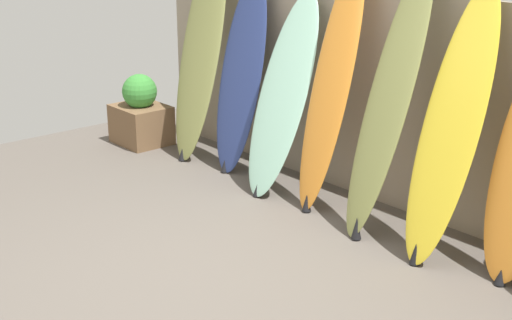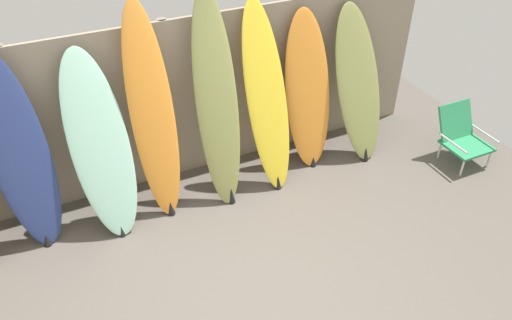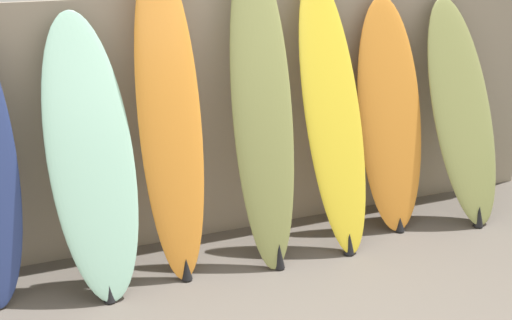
{
  "view_description": "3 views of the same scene",
  "coord_description": "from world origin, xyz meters",
  "px_view_note": "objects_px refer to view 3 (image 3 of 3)",
  "views": [
    {
      "loc": [
        3.6,
        -2.62,
        2.36
      ],
      "look_at": [
        0.01,
        0.5,
        0.73
      ],
      "focal_mm": 50.0,
      "sensor_mm": 36.0,
      "label": 1
    },
    {
      "loc": [
        -1.14,
        -2.5,
        3.54
      ],
      "look_at": [
        0.33,
        0.63,
        0.98
      ],
      "focal_mm": 35.0,
      "sensor_mm": 36.0,
      "label": 2
    },
    {
      "loc": [
        -1.55,
        -2.75,
        2.29
      ],
      "look_at": [
        0.03,
        0.93,
        0.93
      ],
      "focal_mm": 50.0,
      "sensor_mm": 36.0,
      "label": 3
    }
  ],
  "objects_px": {
    "surfboard_orange_3": "(170,121)",
    "surfboard_olive_7": "(462,112)",
    "surfboard_yellow_5": "(333,115)",
    "surfboard_olive_4": "(263,112)",
    "surfboard_orange_6": "(390,116)",
    "surfboard_seafoam_2": "(91,158)"
  },
  "relations": [
    {
      "from": "surfboard_seafoam_2",
      "to": "surfboard_yellow_5",
      "type": "bearing_deg",
      "value": 0.01
    },
    {
      "from": "surfboard_olive_4",
      "to": "surfboard_olive_7",
      "type": "height_order",
      "value": "surfboard_olive_4"
    },
    {
      "from": "surfboard_orange_3",
      "to": "surfboard_olive_4",
      "type": "height_order",
      "value": "surfboard_olive_4"
    },
    {
      "from": "surfboard_yellow_5",
      "to": "surfboard_orange_6",
      "type": "distance_m",
      "value": 0.58
    },
    {
      "from": "surfboard_yellow_5",
      "to": "surfboard_orange_3",
      "type": "bearing_deg",
      "value": 178.05
    },
    {
      "from": "surfboard_orange_3",
      "to": "surfboard_yellow_5",
      "type": "distance_m",
      "value": 1.2
    },
    {
      "from": "surfboard_seafoam_2",
      "to": "surfboard_orange_3",
      "type": "xyz_separation_m",
      "value": [
        0.53,
        0.04,
        0.17
      ]
    },
    {
      "from": "surfboard_seafoam_2",
      "to": "surfboard_olive_4",
      "type": "xyz_separation_m",
      "value": [
        1.17,
        -0.01,
        0.18
      ]
    },
    {
      "from": "surfboard_orange_6",
      "to": "surfboard_olive_4",
      "type": "bearing_deg",
      "value": -173.72
    },
    {
      "from": "surfboard_yellow_5",
      "to": "surfboard_olive_7",
      "type": "bearing_deg",
      "value": 1.41
    },
    {
      "from": "surfboard_yellow_5",
      "to": "surfboard_olive_7",
      "type": "xyz_separation_m",
      "value": [
        1.18,
        0.03,
        -0.11
      ]
    },
    {
      "from": "surfboard_olive_4",
      "to": "surfboard_olive_7",
      "type": "relative_size",
      "value": 1.23
    },
    {
      "from": "surfboard_olive_7",
      "to": "surfboard_orange_6",
      "type": "bearing_deg",
      "value": 172.18
    },
    {
      "from": "surfboard_orange_3",
      "to": "surfboard_olive_7",
      "type": "height_order",
      "value": "surfboard_orange_3"
    },
    {
      "from": "surfboard_seafoam_2",
      "to": "surfboard_orange_3",
      "type": "height_order",
      "value": "surfboard_orange_3"
    },
    {
      "from": "surfboard_olive_4",
      "to": "surfboard_olive_7",
      "type": "bearing_deg",
      "value": 1.27
    },
    {
      "from": "surfboard_orange_6",
      "to": "surfboard_olive_7",
      "type": "xyz_separation_m",
      "value": [
        0.61,
        -0.08,
        -0.01
      ]
    },
    {
      "from": "surfboard_orange_3",
      "to": "surfboard_olive_4",
      "type": "relative_size",
      "value": 0.99
    },
    {
      "from": "surfboard_olive_4",
      "to": "surfboard_olive_7",
      "type": "xyz_separation_m",
      "value": [
        1.73,
        0.04,
        -0.2
      ]
    },
    {
      "from": "surfboard_seafoam_2",
      "to": "surfboard_olive_7",
      "type": "height_order",
      "value": "surfboard_seafoam_2"
    },
    {
      "from": "surfboard_olive_4",
      "to": "surfboard_orange_6",
      "type": "relative_size",
      "value": 1.22
    },
    {
      "from": "surfboard_olive_4",
      "to": "surfboard_orange_6",
      "type": "bearing_deg",
      "value": 6.28
    }
  ]
}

